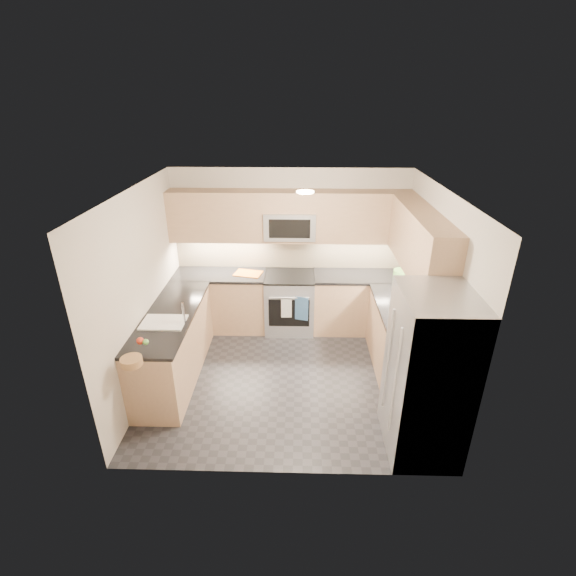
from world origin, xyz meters
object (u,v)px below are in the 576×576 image
object	(u,v)px
cutting_board	(248,273)
fruit_basket	(131,361)
refrigerator	(428,375)
microwave	(290,225)
utensil_bowl	(402,275)
gas_range	(290,303)

from	to	relation	value
cutting_board	fruit_basket	world-z (taller)	fruit_basket
refrigerator	cutting_board	distance (m)	3.23
microwave	cutting_board	xyz separation A→B (m)	(-0.64, -0.10, -0.75)
cutting_board	fruit_basket	distance (m)	2.59
refrigerator	utensil_bowl	world-z (taller)	refrigerator
gas_range	utensil_bowl	size ratio (longest dim) A/B	3.65
refrigerator	cutting_board	world-z (taller)	refrigerator
gas_range	refrigerator	xyz separation A→B (m)	(1.45, -2.43, 0.45)
refrigerator	microwave	bearing A→B (deg)	119.62
utensil_bowl	microwave	bearing A→B (deg)	172.15
gas_range	microwave	xyz separation A→B (m)	(0.00, 0.12, 1.24)
fruit_basket	utensil_bowl	bearing A→B (deg)	34.99
gas_range	fruit_basket	xyz separation A→B (m)	(-1.57, -2.39, 0.53)
refrigerator	fruit_basket	size ratio (longest dim) A/B	8.09
refrigerator	gas_range	bearing A→B (deg)	120.88
refrigerator	fruit_basket	world-z (taller)	refrigerator
microwave	refrigerator	xyz separation A→B (m)	(1.45, -2.55, -0.80)
cutting_board	gas_range	bearing A→B (deg)	-2.58
gas_range	fruit_basket	distance (m)	2.90
microwave	fruit_basket	bearing A→B (deg)	-122.02
utensil_bowl	refrigerator	bearing A→B (deg)	-95.80
refrigerator	cutting_board	bearing A→B (deg)	130.48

